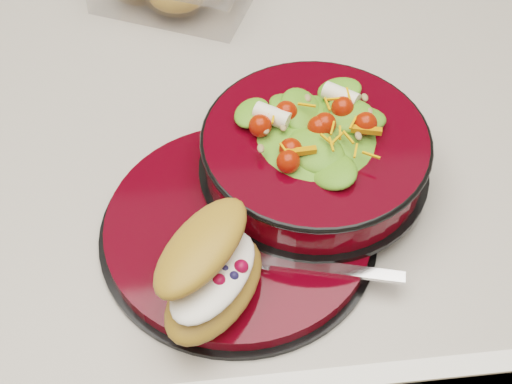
{
  "coord_description": "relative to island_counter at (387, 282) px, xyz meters",
  "views": [
    {
      "loc": [
        -0.29,
        -0.62,
        1.49
      ],
      "look_at": [
        -0.24,
        -0.17,
        0.94
      ],
      "focal_mm": 50.0,
      "sensor_mm": 36.0,
      "label": 1
    }
  ],
  "objects": [
    {
      "name": "island_counter",
      "position": [
        0.0,
        0.0,
        0.0
      ],
      "size": [
        1.24,
        0.74,
        0.9
      ],
      "color": "white",
      "rests_on": "ground"
    },
    {
      "name": "dinner_plate",
      "position": [
        -0.26,
        -0.19,
        0.46
      ],
      "size": [
        0.28,
        0.28,
        0.02
      ],
      "rotation": [
        0.0,
        0.0,
        -0.16
      ],
      "color": "black",
      "rests_on": "island_counter"
    },
    {
      "name": "salad_bowl",
      "position": [
        -0.18,
        -0.13,
        0.5
      ],
      "size": [
        0.24,
        0.24,
        0.1
      ],
      "rotation": [
        0.0,
        0.0,
        0.26
      ],
      "color": "black",
      "rests_on": "dinner_plate"
    },
    {
      "name": "croissant",
      "position": [
        -0.29,
        -0.27,
        0.5
      ],
      "size": [
        0.13,
        0.15,
        0.07
      ],
      "rotation": [
        0.0,
        0.0,
        0.94
      ],
      "color": "#A97A33",
      "rests_on": "dinner_plate"
    },
    {
      "name": "fork",
      "position": [
        -0.2,
        -0.25,
        0.47
      ],
      "size": [
        0.17,
        0.06,
        0.0
      ],
      "rotation": [
        0.0,
        0.0,
        1.31
      ],
      "color": "silver",
      "rests_on": "dinner_plate"
    }
  ]
}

